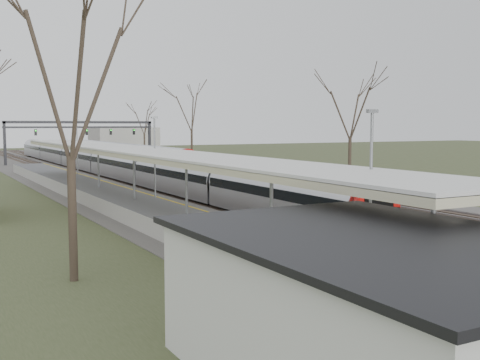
# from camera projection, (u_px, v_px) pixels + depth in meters

# --- Properties ---
(track_bed) EXTENTS (24.00, 160.00, 0.22)m
(track_bed) POSITION_uv_depth(u_px,v_px,m) (156.00, 180.00, 59.62)
(track_bed) COLOR #474442
(track_bed) RESTS_ON ground
(platform) EXTENTS (3.50, 69.00, 1.00)m
(platform) POSITION_uv_depth(u_px,v_px,m) (118.00, 201.00, 39.84)
(platform) COLOR #9E9B93
(platform) RESTS_ON ground
(canopy) EXTENTS (4.10, 50.00, 3.11)m
(canopy) POSITION_uv_depth(u_px,v_px,m) (139.00, 152.00, 35.58)
(canopy) COLOR slate
(canopy) RESTS_ON platform
(station_building) EXTENTS (6.00, 9.00, 3.20)m
(station_building) POSITION_uv_depth(u_px,v_px,m) (383.00, 319.00, 12.29)
(station_building) COLOR silver
(station_building) RESTS_ON ground
(signal_gantry) EXTENTS (21.00, 0.59, 6.08)m
(signal_gantry) POSITION_uv_depth(u_px,v_px,m) (81.00, 129.00, 85.43)
(signal_gantry) COLOR black
(signal_gantry) RESTS_ON ground
(tree_west_near) EXTENTS (5.00, 5.00, 10.30)m
(tree_west_near) POSITION_uv_depth(u_px,v_px,m) (69.00, 74.00, 20.60)
(tree_west_near) COLOR #2D231C
(tree_west_near) RESTS_ON ground
(tree_east_far) EXTENTS (5.00, 5.00, 10.30)m
(tree_east_far) POSITION_uv_depth(u_px,v_px,m) (351.00, 105.00, 54.11)
(tree_east_far) COLOR #2D231C
(tree_east_far) RESTS_ON ground
(train_near) EXTENTS (2.62, 90.21, 3.05)m
(train_near) POSITION_uv_depth(u_px,v_px,m) (103.00, 162.00, 66.35)
(train_near) COLOR #B0B3BB
(train_near) RESTS_ON ground
(train_far) EXTENTS (2.62, 45.21, 3.05)m
(train_far) POSITION_uv_depth(u_px,v_px,m) (123.00, 154.00, 82.71)
(train_far) COLOR #B0B3BB
(train_far) RESTS_ON ground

